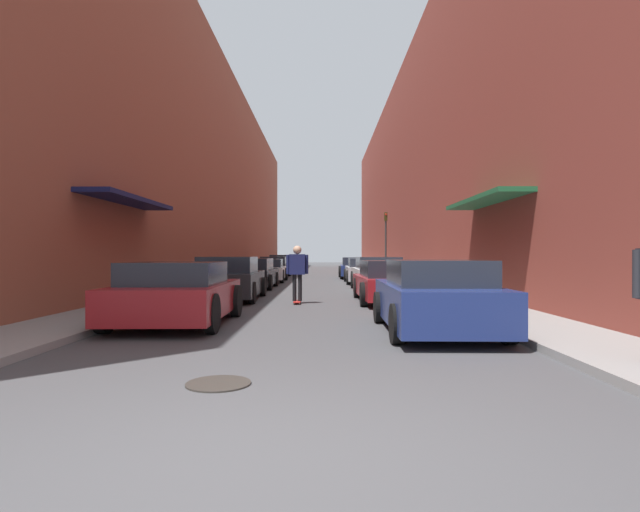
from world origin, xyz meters
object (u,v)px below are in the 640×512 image
parked_car_right_4 (356,268)px  parked_car_left_2 (251,274)px  parked_car_left_3 (267,270)px  parked_car_left_5 (283,265)px  parked_car_right_1 (390,282)px  parked_car_right_2 (378,274)px  traffic_light (386,238)px  manhole_cover (218,384)px  skateboarder (297,268)px  parked_car_left_0 (177,294)px  parked_car_right_3 (364,271)px  parked_car_right_0 (435,297)px  parked_car_left_4 (275,267)px  parked_car_left_1 (229,279)px

parked_car_right_4 → parked_car_left_2: bearing=-119.1°
parked_car_left_3 → parked_car_left_5: size_ratio=0.96×
parked_car_right_1 → parked_car_right_2: size_ratio=1.15×
parked_car_right_1 → traffic_light: 12.38m
parked_car_left_2 → manhole_cover: 15.48m
parked_car_right_4 → skateboarder: skateboarder is taller
parked_car_left_2 → skateboarder: skateboarder is taller
parked_car_left_2 → parked_car_right_1: (4.99, -5.98, -0.01)m
parked_car_right_1 → parked_car_left_0: bearing=-135.8°
parked_car_left_3 → parked_car_right_3: parked_car_right_3 is taller
parked_car_left_0 → parked_car_left_3: parked_car_left_0 is taller
parked_car_left_2 → parked_car_right_4: 10.22m
parked_car_left_0 → parked_car_right_0: size_ratio=1.00×
parked_car_left_4 → manhole_cover: 25.78m
parked_car_right_1 → manhole_cover: bearing=-108.4°
parked_car_left_3 → parked_car_right_3: bearing=-13.8°
parked_car_right_1 → parked_car_right_4: 14.92m
parked_car_left_0 → parked_car_left_2: 10.76m
parked_car_left_4 → parked_car_left_0: bearing=-89.7°
parked_car_left_0 → traffic_light: bearing=69.6°
parked_car_left_3 → parked_car_right_4: bearing=38.4°
traffic_light → parked_car_right_4: bearing=117.4°
traffic_light → parked_car_left_3: bearing=-169.7°
parked_car_left_5 → parked_car_left_1: bearing=-89.9°
parked_car_right_0 → manhole_cover: 4.82m
parked_car_left_2 → parked_car_right_0: parked_car_right_0 is taller
parked_car_left_2 → parked_car_right_3: size_ratio=0.93×
parked_car_left_0 → parked_car_right_4: parked_car_left_0 is taller
parked_car_left_5 → skateboarder: (2.21, -22.39, 0.35)m
parked_car_left_2 → manhole_cover: bearing=-83.1°
parked_car_left_1 → parked_car_right_0: parked_car_left_1 is taller
parked_car_left_2 → parked_car_right_4: parked_car_left_2 is taller
parked_car_left_0 → parked_car_right_4: (4.89, 19.69, -0.01)m
manhole_cover → traffic_light: traffic_light is taller
parked_car_right_3 → parked_car_right_2: bearing=-88.8°
parked_car_right_2 → parked_car_left_1: bearing=-140.8°
parked_car_right_1 → parked_car_right_2: bearing=88.2°
parked_car_left_0 → manhole_cover: parked_car_left_0 is taller
parked_car_right_3 → traffic_light: 3.22m
parked_car_left_4 → manhole_cover: size_ratio=6.35×
parked_car_left_5 → manhole_cover: parked_car_left_5 is taller
parked_car_right_1 → parked_car_right_3: parked_car_right_1 is taller
parked_car_left_4 → parked_car_right_2: parked_car_right_2 is taller
parked_car_left_4 → skateboarder: size_ratio=2.69×
parked_car_left_0 → parked_car_left_5: 26.65m
parked_car_right_1 → parked_car_right_3: size_ratio=1.00×
parked_car_left_1 → parked_car_left_4: parked_car_left_1 is taller
skateboarder → parked_car_right_3: bearing=75.0°
parked_car_left_2 → parked_car_right_1: 7.79m
parked_car_left_2 → parked_car_left_3: parked_car_left_2 is taller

